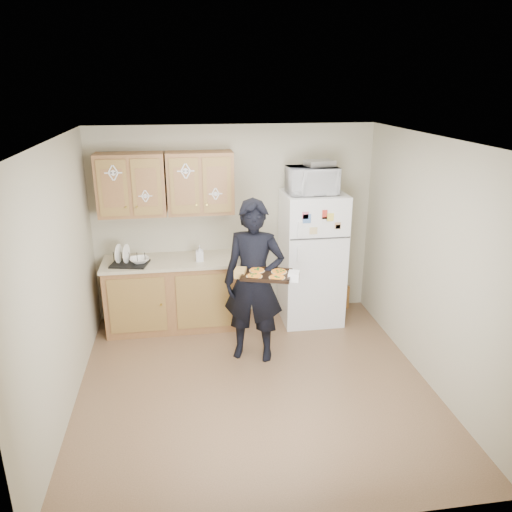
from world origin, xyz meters
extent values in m
plane|color=brown|center=(0.00, 0.00, 0.00)|extent=(3.60, 3.60, 0.00)
plane|color=beige|center=(0.00, 0.00, 2.50)|extent=(3.60, 3.60, 0.00)
cube|color=#B2AB90|center=(0.00, 1.80, 1.25)|extent=(3.60, 0.04, 2.50)
cube|color=#B2AB90|center=(0.00, -1.80, 1.25)|extent=(3.60, 0.04, 2.50)
cube|color=#B2AB90|center=(-1.80, 0.00, 1.25)|extent=(0.04, 3.60, 2.50)
cube|color=#B2AB90|center=(1.80, 0.00, 1.25)|extent=(0.04, 3.60, 2.50)
cube|color=white|center=(0.95, 1.43, 0.85)|extent=(0.75, 0.70, 1.70)
cube|color=brown|center=(-0.85, 1.48, 0.43)|extent=(1.60, 0.60, 0.86)
cube|color=#C2B295|center=(-0.85, 1.48, 0.88)|extent=(1.64, 0.64, 0.04)
cube|color=brown|center=(-1.25, 1.61, 1.83)|extent=(0.80, 0.33, 0.75)
cube|color=brown|center=(-0.43, 1.61, 1.83)|extent=(0.80, 0.33, 0.75)
cube|color=gold|center=(1.47, 1.67, 0.16)|extent=(0.20, 0.07, 0.32)
imported|color=black|center=(0.08, 0.58, 0.92)|extent=(0.77, 0.62, 1.83)
cube|color=black|center=(0.17, 0.30, 1.10)|extent=(0.59, 0.50, 0.04)
cylinder|color=orange|center=(0.03, 0.25, 1.12)|extent=(0.17, 0.17, 0.02)
cylinder|color=orange|center=(0.26, 0.18, 1.12)|extent=(0.17, 0.17, 0.02)
cylinder|color=orange|center=(0.09, 0.41, 1.12)|extent=(0.17, 0.17, 0.02)
cylinder|color=orange|center=(0.31, 0.34, 1.12)|extent=(0.17, 0.17, 0.02)
imported|color=white|center=(0.90, 1.38, 1.86)|extent=(0.60, 0.42, 0.33)
cube|color=#B8B8C0|center=(1.00, 1.41, 2.06)|extent=(0.37, 0.28, 0.07)
cube|color=black|center=(-1.32, 1.39, 0.99)|extent=(0.48, 0.40, 0.17)
imported|color=white|center=(-1.20, 1.39, 0.95)|extent=(0.28, 0.28, 0.06)
imported|color=white|center=(-0.48, 1.39, 1.00)|extent=(0.09, 0.09, 0.20)
camera|label=1|loc=(-0.65, -4.42, 2.99)|focal=35.00mm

